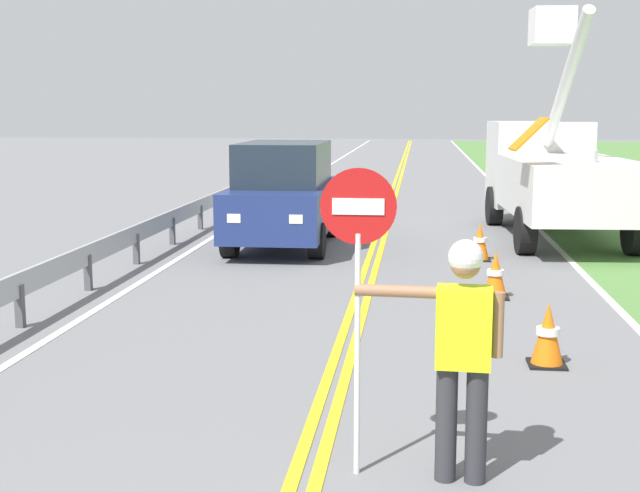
{
  "coord_description": "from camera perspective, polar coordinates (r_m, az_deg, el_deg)",
  "views": [
    {
      "loc": [
        0.81,
        -2.02,
        2.75
      ],
      "look_at": [
        -0.3,
        7.64,
        1.2
      ],
      "focal_mm": 48.33,
      "sensor_mm": 36.0,
      "label": 1
    }
  ],
  "objects": [
    {
      "name": "stop_sign_paddle",
      "position": [
        6.31,
        2.53,
        -0.44
      ],
      "size": [
        0.56,
        0.04,
        2.33
      ],
      "color": "silver",
      "rests_on": "ground"
    },
    {
      "name": "edge_line_left",
      "position": [
        22.62,
        -4.74,
        2.04
      ],
      "size": [
        0.12,
        110.0,
        0.01
      ],
      "primitive_type": "cube",
      "color": "silver",
      "rests_on": "ground"
    },
    {
      "name": "edge_line_right",
      "position": [
        22.37,
        13.68,
        1.74
      ],
      "size": [
        0.12,
        110.0,
        0.01
      ],
      "primitive_type": "cube",
      "color": "silver",
      "rests_on": "ground"
    },
    {
      "name": "guardrail_left_shoulder",
      "position": [
        18.97,
        -8.81,
        2.19
      ],
      "size": [
        0.1,
        32.0,
        0.71
      ],
      "color": "#9EA0A3",
      "rests_on": "ground"
    },
    {
      "name": "oncoming_suv_nearest",
      "position": [
        17.35,
        -2.39,
        3.45
      ],
      "size": [
        1.94,
        4.62,
        2.1
      ],
      "color": "navy",
      "rests_on": "ground"
    },
    {
      "name": "centerline_yellow_left",
      "position": [
        22.21,
        4.19,
        1.92
      ],
      "size": [
        0.11,
        110.0,
        0.01
      ],
      "primitive_type": "cube",
      "color": "yellow",
      "rests_on": "ground"
    },
    {
      "name": "flagger_worker",
      "position": [
        6.4,
        9.37,
        -6.5
      ],
      "size": [
        1.09,
        0.27,
        1.83
      ],
      "color": "#2D2D33",
      "rests_on": "ground"
    },
    {
      "name": "utility_bucket_truck",
      "position": [
        19.5,
        15.25,
        4.75
      ],
      "size": [
        2.67,
        6.91,
        4.97
      ],
      "color": "silver",
      "rests_on": "ground"
    },
    {
      "name": "traffic_cone_lead",
      "position": [
        9.65,
        14.85,
        -5.74
      ],
      "size": [
        0.4,
        0.4,
        0.7
      ],
      "color": "orange",
      "rests_on": "ground"
    },
    {
      "name": "traffic_cone_mid",
      "position": [
        12.89,
        11.53,
        -1.93
      ],
      "size": [
        0.4,
        0.4,
        0.7
      ],
      "color": "orange",
      "rests_on": "ground"
    },
    {
      "name": "traffic_cone_tail",
      "position": [
        16.05,
        10.53,
        0.24
      ],
      "size": [
        0.4,
        0.4,
        0.7
      ],
      "color": "orange",
      "rests_on": "ground"
    },
    {
      "name": "centerline_yellow_right",
      "position": [
        22.2,
        4.65,
        1.91
      ],
      "size": [
        0.11,
        110.0,
        0.01
      ],
      "primitive_type": "cube",
      "color": "yellow",
      "rests_on": "ground"
    }
  ]
}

